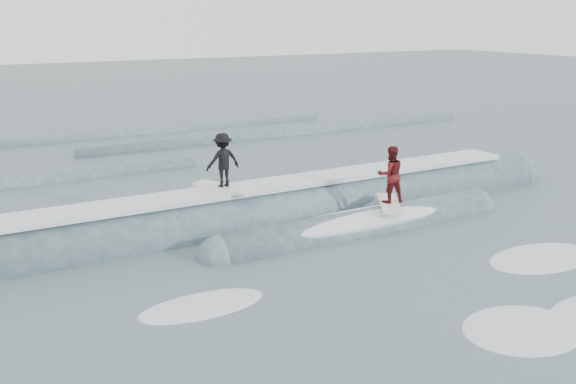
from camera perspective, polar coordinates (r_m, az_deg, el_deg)
ground at (r=14.99m, az=9.49°, el=-8.37°), size 160.00×160.00×0.00m
breaking_wave at (r=19.39m, az=-0.08°, el=-2.48°), size 22.89×3.86×2.17m
surfer_black at (r=18.40m, az=-5.80°, el=2.58°), size 1.33×2.05×1.65m
surfer_red at (r=18.90m, az=9.08°, el=1.27°), size 1.52×1.99×1.77m
whitewater at (r=15.53m, az=17.94°, el=-8.08°), size 11.46×6.03×0.10m
far_swells at (r=30.16m, az=-11.97°, el=3.58°), size 40.08×8.65×0.80m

